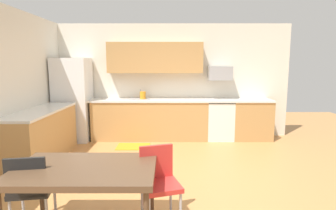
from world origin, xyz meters
TOP-DOWN VIEW (x-y plane):
  - ground_plane at (0.00, 0.00)m, footprint 12.00×12.00m
  - wall_back at (0.00, 2.65)m, footprint 5.80×0.10m
  - cabinet_run_back at (-0.42, 2.30)m, footprint 2.66×0.60m
  - cabinet_run_back_right at (1.95, 2.30)m, footprint 0.89×0.60m
  - cabinet_run_left at (-2.30, 0.80)m, footprint 0.60×2.00m
  - countertop_back at (0.00, 2.30)m, footprint 4.80×0.64m
  - countertop_left at (-2.30, 0.80)m, footprint 0.64×2.00m
  - upper_cabinets_back at (-0.30, 2.43)m, footprint 2.20×0.34m
  - refrigerator at (-2.18, 2.22)m, footprint 0.76×0.70m
  - oven_range at (1.21, 2.30)m, footprint 0.60×0.60m
  - microwave at (1.21, 2.40)m, footprint 0.54×0.36m
  - sink_basin at (-0.66, 2.30)m, footprint 0.48×0.40m
  - sink_faucet at (-0.66, 2.48)m, footprint 0.02×0.02m
  - dining_table at (-0.83, -1.44)m, footprint 1.40×0.90m
  - chair_near_table at (-0.10, -1.19)m, footprint 0.50×0.50m
  - chair_far_side at (-1.41, -1.40)m, footprint 0.46×0.46m
  - floor_mat at (-0.75, 1.65)m, footprint 0.70×0.50m
  - kettle at (-0.59, 2.35)m, footprint 0.14×0.14m

SIDE VIEW (x-z plane):
  - ground_plane at x=0.00m, z-range 0.00..0.00m
  - floor_mat at x=-0.75m, z-range 0.00..0.01m
  - cabinet_run_back at x=-0.42m, z-range 0.00..0.90m
  - cabinet_run_back_right at x=1.95m, z-range 0.00..0.90m
  - cabinet_run_left at x=-2.30m, z-range 0.00..0.90m
  - oven_range at x=1.21m, z-range 0.00..0.91m
  - chair_near_table at x=-0.10m, z-range 0.08..0.93m
  - chair_far_side at x=-1.41m, z-range 0.08..0.93m
  - dining_table at x=-0.83m, z-range 0.31..1.04m
  - sink_basin at x=-0.66m, z-range 0.81..0.95m
  - countertop_back at x=0.00m, z-range 0.90..0.94m
  - countertop_left at x=-2.30m, z-range 0.90..0.94m
  - refrigerator at x=-2.18m, z-range 0.00..1.89m
  - kettle at x=-0.59m, z-range 0.92..1.12m
  - sink_faucet at x=-0.66m, z-range 0.92..1.16m
  - wall_back at x=0.00m, z-range 0.00..2.70m
  - microwave at x=1.21m, z-range 1.38..1.70m
  - upper_cabinets_back at x=-0.30m, z-range 1.55..2.25m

